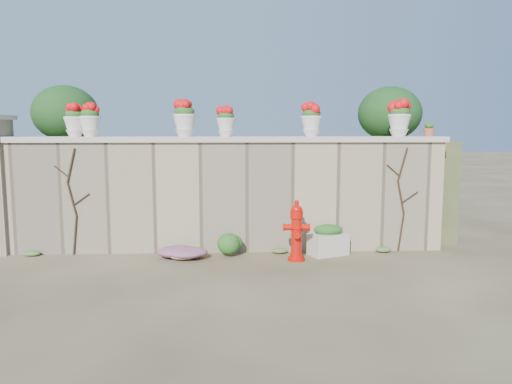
{
  "coord_description": "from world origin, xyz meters",
  "views": [
    {
      "loc": [
        0.19,
        -7.27,
        2.25
      ],
      "look_at": [
        0.57,
        1.4,
        1.14
      ],
      "focal_mm": 35.0,
      "sensor_mm": 36.0,
      "label": 1
    }
  ],
  "objects_px": {
    "planter_box": "(328,241)",
    "urn_pot_0": "(74,121)",
    "terracotta_pot": "(429,130)",
    "fire_hydrant": "(296,230)"
  },
  "relations": [
    {
      "from": "planter_box",
      "to": "urn_pot_0",
      "type": "xyz_separation_m",
      "value": [
        -4.5,
        0.42,
        2.13
      ]
    },
    {
      "from": "urn_pot_0",
      "to": "terracotta_pot",
      "type": "xyz_separation_m",
      "value": [
        6.41,
        0.0,
        -0.17
      ]
    },
    {
      "from": "fire_hydrant",
      "to": "urn_pot_0",
      "type": "bearing_deg",
      "value": 171.98
    },
    {
      "from": "fire_hydrant",
      "to": "terracotta_pot",
      "type": "distance_m",
      "value": 3.14
    },
    {
      "from": "terracotta_pot",
      "to": "fire_hydrant",
      "type": "bearing_deg",
      "value": -162.71
    },
    {
      "from": "fire_hydrant",
      "to": "planter_box",
      "type": "xyz_separation_m",
      "value": [
        0.62,
        0.36,
        -0.27
      ]
    },
    {
      "from": "fire_hydrant",
      "to": "planter_box",
      "type": "bearing_deg",
      "value": 33.8
    },
    {
      "from": "fire_hydrant",
      "to": "terracotta_pot",
      "type": "xyz_separation_m",
      "value": [
        2.53,
        0.79,
        1.69
      ]
    },
    {
      "from": "planter_box",
      "to": "terracotta_pot",
      "type": "bearing_deg",
      "value": -9.95
    },
    {
      "from": "fire_hydrant",
      "to": "urn_pot_0",
      "type": "height_order",
      "value": "urn_pot_0"
    }
  ]
}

